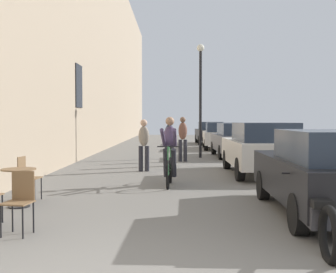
% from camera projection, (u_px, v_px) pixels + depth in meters
% --- Properties ---
extents(building_facade_left, '(0.54, 68.00, 11.76)m').
position_uv_depth(building_facade_left, '(77.00, 18.00, 17.77)').
color(building_facade_left, tan).
rests_on(building_facade_left, ground_plane).
extents(cafe_chair_near_toward_street, '(0.43, 0.43, 0.89)m').
position_uv_depth(cafe_chair_near_toward_street, '(20.00, 198.00, 6.11)').
color(cafe_chair_near_toward_street, black).
rests_on(cafe_chair_near_toward_street, ground_plane).
extents(cafe_table_mid, '(0.64, 0.64, 0.72)m').
position_uv_depth(cafe_table_mid, '(19.00, 179.00, 8.00)').
color(cafe_table_mid, black).
rests_on(cafe_table_mid, ground_plane).
extents(cafe_chair_mid_toward_street, '(0.42, 0.42, 0.89)m').
position_uv_depth(cafe_chair_mid_toward_street, '(27.00, 175.00, 8.65)').
color(cafe_chair_mid_toward_street, black).
rests_on(cafe_chair_mid_toward_street, ground_plane).
extents(cyclist_on_bicycle, '(0.52, 1.76, 1.74)m').
position_uv_depth(cyclist_on_bicycle, '(170.00, 153.00, 10.73)').
color(cyclist_on_bicycle, black).
rests_on(cyclist_on_bicycle, ground_plane).
extents(pedestrian_near, '(0.36, 0.27, 1.65)m').
position_uv_depth(pedestrian_near, '(144.00, 142.00, 13.62)').
color(pedestrian_near, '#26262D').
rests_on(pedestrian_near, ground_plane).
extents(pedestrian_mid, '(0.35, 0.25, 1.69)m').
position_uv_depth(pedestrian_mid, '(169.00, 139.00, 15.13)').
color(pedestrian_mid, '#26262D').
rests_on(pedestrian_mid, ground_plane).
extents(pedestrian_far, '(0.36, 0.27, 1.76)m').
position_uv_depth(pedestrian_far, '(183.00, 136.00, 16.84)').
color(pedestrian_far, '#26262D').
rests_on(pedestrian_far, ground_plane).
extents(street_lamp, '(0.32, 0.32, 4.90)m').
position_uv_depth(street_lamp, '(200.00, 86.00, 18.48)').
color(street_lamp, black).
rests_on(street_lamp, ground_plane).
extents(parked_car_nearest, '(1.83, 4.15, 1.46)m').
position_uv_depth(parked_car_nearest, '(325.00, 171.00, 7.25)').
color(parked_car_nearest, black).
rests_on(parked_car_nearest, ground_plane).
extents(parked_car_second, '(1.87, 4.38, 1.56)m').
position_uv_depth(parked_car_second, '(261.00, 148.00, 12.71)').
color(parked_car_second, beige).
rests_on(parked_car_second, ground_plane).
extents(parked_car_third, '(1.84, 4.24, 1.50)m').
position_uv_depth(parked_car_third, '(235.00, 140.00, 18.87)').
color(parked_car_third, '#595960').
rests_on(parked_car_third, ground_plane).
extents(parked_car_fourth, '(1.91, 4.26, 1.49)m').
position_uv_depth(parked_car_fourth, '(219.00, 135.00, 24.12)').
color(parked_car_fourth, beige).
rests_on(parked_car_fourth, ground_plane).
extents(parked_car_fifth, '(1.86, 4.29, 1.52)m').
position_uv_depth(parked_car_fifth, '(210.00, 132.00, 29.53)').
color(parked_car_fifth, black).
rests_on(parked_car_fifth, ground_plane).
extents(parked_motorcycle, '(0.62, 2.15, 0.92)m').
position_uv_depth(parked_motorcycle, '(314.00, 213.00, 5.62)').
color(parked_motorcycle, black).
rests_on(parked_motorcycle, ground_plane).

